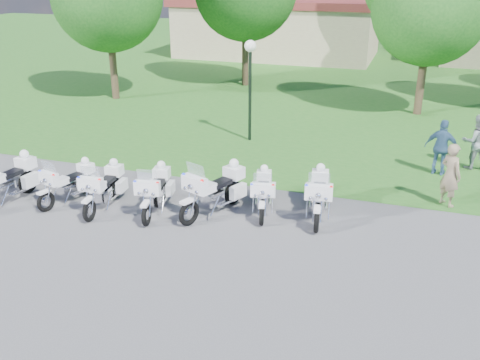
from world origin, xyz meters
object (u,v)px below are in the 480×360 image
(motorcycle_4, at_px, (216,189))
(motorcycle_5, at_px, (263,192))
(motorcycle_6, at_px, (319,194))
(lamp_post, at_px, (250,65))
(motorcycle_1, at_px, (69,182))
(bystander_b, at_px, (476,142))
(bystander_a, at_px, (450,175))
(motorcycle_0, at_px, (6,180))
(motorcycle_2, at_px, (104,187))
(bystander_c, at_px, (442,148))
(motorcycle_3, at_px, (155,190))

(motorcycle_4, relative_size, motorcycle_5, 1.16)
(motorcycle_6, relative_size, lamp_post, 0.60)
(motorcycle_1, xyz_separation_m, bystander_b, (11.39, 6.65, 0.35))
(motorcycle_6, xyz_separation_m, bystander_a, (3.40, 1.90, 0.28))
(motorcycle_1, height_order, motorcycle_4, motorcycle_4)
(motorcycle_0, relative_size, motorcycle_2, 1.11)
(bystander_a, relative_size, bystander_c, 1.01)
(bystander_a, xyz_separation_m, bystander_b, (0.88, 3.45, 0.01))
(motorcycle_1, distance_m, bystander_b, 13.19)
(motorcycle_1, xyz_separation_m, bystander_a, (10.51, 3.20, 0.34))
(motorcycle_5, xyz_separation_m, bystander_b, (5.81, 5.53, 0.36))
(motorcycle_4, distance_m, motorcycle_5, 1.34)
(motorcycle_0, relative_size, motorcycle_4, 1.05)
(motorcycle_5, distance_m, motorcycle_6, 1.55)
(motorcycle_0, xyz_separation_m, motorcycle_3, (4.37, 0.85, -0.07))
(motorcycle_0, relative_size, bystander_a, 1.33)
(motorcycle_2, relative_size, bystander_a, 1.20)
(motorcycle_0, bearing_deg, bystander_b, -143.10)
(motorcycle_2, bearing_deg, bystander_c, -152.84)
(motorcycle_3, bearing_deg, motorcycle_4, -176.40)
(motorcycle_3, height_order, motorcycle_6, motorcycle_6)
(motorcycle_0, bearing_deg, motorcycle_3, -161.34)
(motorcycle_0, xyz_separation_m, motorcycle_1, (1.67, 0.66, -0.11))
(motorcycle_1, height_order, motorcycle_3, motorcycle_3)
(motorcycle_5, xyz_separation_m, lamp_post, (-2.33, 6.08, 2.36))
(motorcycle_3, bearing_deg, bystander_c, -155.13)
(motorcycle_2, height_order, bystander_a, bystander_a)
(motorcycle_1, relative_size, motorcycle_6, 0.89)
(motorcycle_0, height_order, motorcycle_1, motorcycle_0)
(lamp_post, bearing_deg, bystander_a, -28.83)
(bystander_a, bearing_deg, motorcycle_6, 73.84)
(motorcycle_2, relative_size, bystander_b, 1.19)
(motorcycle_2, relative_size, bystander_c, 1.21)
(motorcycle_3, relative_size, motorcycle_4, 0.94)
(motorcycle_4, distance_m, bystander_b, 9.28)
(bystander_a, xyz_separation_m, bystander_c, (-0.20, 2.50, -0.01))
(motorcycle_4, xyz_separation_m, motorcycle_5, (1.23, 0.51, -0.12))
(motorcycle_0, height_order, lamp_post, lamp_post)
(motorcycle_3, height_order, bystander_c, bystander_c)
(motorcycle_2, height_order, motorcycle_6, motorcycle_6)
(motorcycle_1, height_order, motorcycle_2, motorcycle_2)
(motorcycle_2, bearing_deg, bystander_b, -151.82)
(motorcycle_2, distance_m, motorcycle_5, 4.52)
(motorcycle_3, xyz_separation_m, lamp_post, (0.54, 7.01, 2.32))
(bystander_c, bearing_deg, motorcycle_3, 48.81)
(motorcycle_6, bearing_deg, bystander_c, -134.63)
(motorcycle_5, relative_size, motorcycle_6, 0.88)
(motorcycle_2, xyz_separation_m, bystander_b, (10.18, 6.71, 0.31))
(motorcycle_3, bearing_deg, bystander_a, -169.99)
(motorcycle_0, bearing_deg, motorcycle_6, -159.74)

